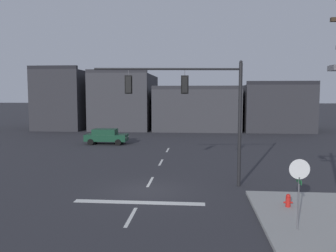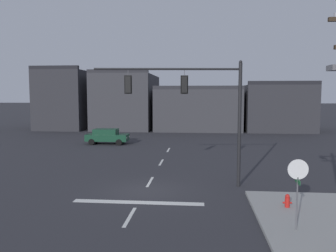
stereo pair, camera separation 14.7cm
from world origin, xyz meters
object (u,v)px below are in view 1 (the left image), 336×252
Objects in this scene: stop_sign at (299,177)px; fire_hydrant at (288,203)px; signal_mast_near_side at (198,100)px; car_lot_nearside at (106,136)px.

fire_hydrant is (0.32, 2.63, -1.82)m from stop_sign.
car_lot_nearside is at bearing 121.00° from signal_mast_near_side.
stop_sign is 26.24m from car_lot_nearside.
stop_sign is at bearing -59.35° from signal_mast_near_side.
car_lot_nearside reaches higher than fire_hydrant.
fire_hydrant is at bearing -55.26° from car_lot_nearside.
stop_sign is 3.77× the size of fire_hydrant.
signal_mast_near_side is 7.18m from fire_hydrant.
car_lot_nearside is at bearing 120.90° from stop_sign.
stop_sign reaches higher than car_lot_nearside.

